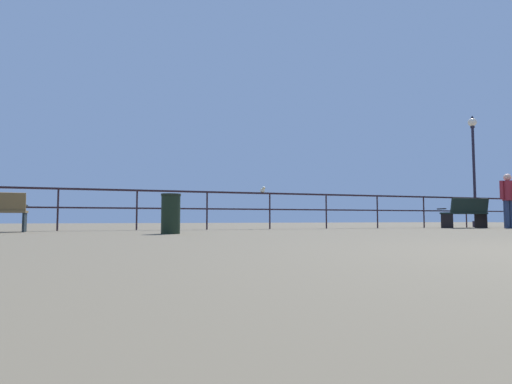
% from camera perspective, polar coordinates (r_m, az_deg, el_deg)
% --- Properties ---
extents(pier_railing, '(22.19, 0.05, 1.05)m').
position_cam_1_polar(pier_railing, '(11.84, 1.92, -1.43)').
color(pier_railing, black).
rests_on(pier_railing, ground_plane).
extents(bench_near_left, '(1.50, 0.70, 0.95)m').
position_cam_1_polar(bench_near_left, '(14.77, 27.18, -2.45)').
color(bench_near_left, black).
rests_on(bench_near_left, ground_plane).
extents(lamppost_center, '(0.30, 0.30, 4.07)m').
position_cam_1_polar(lamppost_center, '(16.87, 27.99, 4.02)').
color(lamppost_center, black).
rests_on(lamppost_center, ground_plane).
extents(person_by_bench, '(0.55, 0.33, 1.73)m').
position_cam_1_polar(person_by_bench, '(15.29, 31.62, -0.57)').
color(person_by_bench, navy).
rests_on(person_by_bench, ground_plane).
extents(seagull_on_rail, '(0.14, 0.36, 0.16)m').
position_cam_1_polar(seagull_on_rail, '(11.76, 0.94, 0.31)').
color(seagull_on_rail, silver).
rests_on(seagull_on_rail, pier_railing).
extents(trash_bin, '(0.38, 0.38, 0.77)m').
position_cam_1_polar(trash_bin, '(8.05, -11.77, -2.96)').
color(trash_bin, black).
rests_on(trash_bin, ground_plane).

